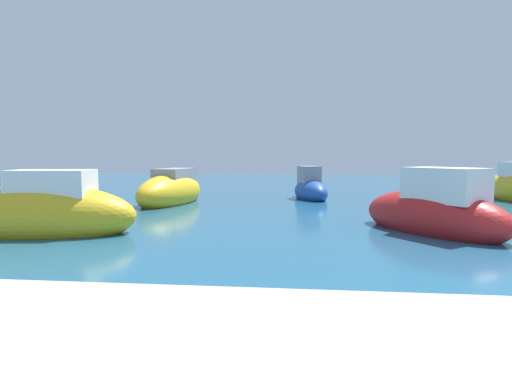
# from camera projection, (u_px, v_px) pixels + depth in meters

# --- Properties ---
(moored_boat_0) EXTENTS (5.51, 2.59, 2.13)m
(moored_boat_0) POSITION_uv_depth(u_px,v_px,m) (39.00, 213.00, 11.06)
(moored_boat_0) COLOR gold
(moored_boat_0) RESTS_ON ground
(moored_boat_1) EXTENTS (2.19, 3.50, 1.87)m
(moored_boat_1) POSITION_uv_depth(u_px,v_px,m) (310.00, 189.00, 20.11)
(moored_boat_1) COLOR #1E479E
(moored_boat_1) RESTS_ON ground
(moored_boat_2) EXTENTS (3.98, 4.61, 2.14)m
(moored_boat_2) POSITION_uv_depth(u_px,v_px,m) (434.00, 212.00, 11.26)
(moored_boat_2) COLOR #B21E1E
(moored_boat_2) RESTS_ON ground
(moored_boat_5) EXTENTS (2.65, 5.25, 1.92)m
(moored_boat_5) POSITION_uv_depth(u_px,v_px,m) (171.00, 191.00, 18.26)
(moored_boat_5) COLOR gold
(moored_boat_5) RESTS_ON ground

